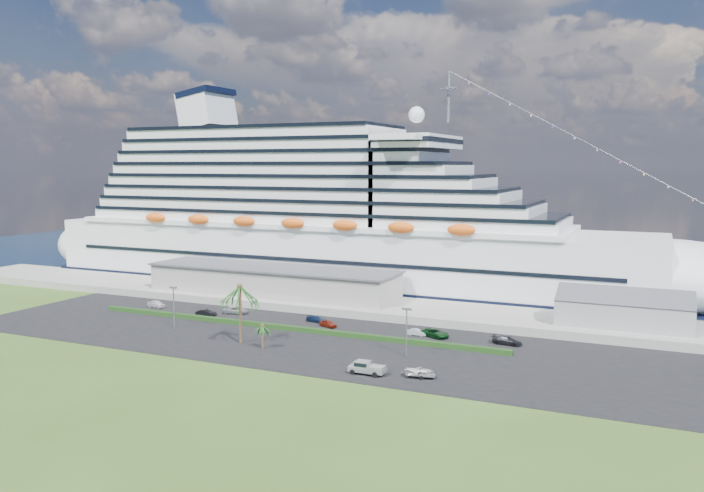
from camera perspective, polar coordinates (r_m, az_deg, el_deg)
The scene contains 22 objects.
ground at distance 117.16m, azimuth -6.19°, elevation -9.07°, with size 420.00×420.00×0.00m, color #364E1A.
asphalt_lot at distance 126.39m, azimuth -3.63°, elevation -7.83°, with size 140.00×38.00×0.12m, color black.
wharf at distance 151.73m, azimuth 1.53°, elevation -5.02°, with size 240.00×20.00×1.80m, color gray.
water at distance 236.27m, azimuth 10.04°, elevation -1.09°, with size 420.00×160.00×0.02m, color #0B1B33.
cruise_ship at distance 179.95m, azimuth -1.81°, elevation 1.92°, with size 191.00×38.00×54.00m.
terminal_building at distance 162.14m, azimuth -6.64°, elevation -2.82°, with size 61.00×15.00×6.30m.
port_shed at distance 139.76m, azimuth 21.67°, elevation -5.06°, with size 24.00×12.31×7.37m.
hedge at distance 134.28m, azimuth -5.66°, elevation -6.75°, with size 88.00×1.10×0.90m, color black.
lamp_post_left at distance 137.97m, azimuth -14.60°, elevation -4.54°, with size 1.60×0.35×8.27m.
lamp_post_right at distance 114.56m, azimuth 4.56°, elevation -6.65°, with size 1.60×0.35×8.27m.
palm_tall at distance 123.56m, azimuth -9.30°, elevation -3.90°, with size 8.82×8.82×11.13m.
palm_short at distance 120.56m, azimuth -7.46°, elevation -6.83°, with size 3.53×3.53×4.56m.
parked_car_0 at distance 160.10m, azimuth -15.94°, elevation -4.65°, with size 1.86×4.64×1.58m, color silver.
parked_car_1 at distance 148.46m, azimuth -12.03°, elevation -5.45°, with size 1.52×4.35×1.43m, color black.
parked_car_2 at distance 149.84m, azimuth -9.64°, elevation -5.28°, with size 2.43×5.26×1.46m, color gray.
parked_car_3 at distance 140.12m, azimuth -3.02°, elevation -6.08°, with size 1.74×4.27×1.24m, color #132143.
parked_car_4 at distance 135.82m, azimuth -2.01°, elevation -6.47°, with size 1.60×3.97×1.35m, color maroon.
parked_car_5 at distance 129.77m, azimuth 5.40°, elevation -7.15°, with size 1.31×3.75×1.24m, color silver.
parked_car_6 at distance 128.87m, azimuth 6.91°, elevation -7.20°, with size 2.58×5.61×1.56m, color #0D3614.
parked_car_7 at distance 125.92m, azimuth 12.76°, elevation -7.65°, with size 2.14×5.28×1.53m, color black.
pickup_truck at distance 106.04m, azimuth 1.20°, elevation -10.05°, with size 5.73×2.29×2.00m.
boat_trailer at distance 104.73m, azimuth 5.73°, elevation -10.33°, with size 5.70×4.20×1.58m.
Camera 1 is at (57.59, -96.91, 31.90)m, focal length 35.00 mm.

